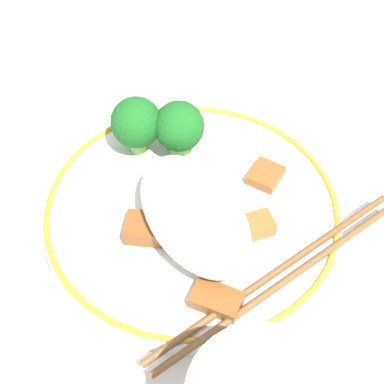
% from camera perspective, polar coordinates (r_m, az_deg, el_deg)
% --- Properties ---
extents(ground_plane, '(3.00, 3.00, 0.00)m').
position_cam_1_polar(ground_plane, '(0.50, -0.00, -2.56)').
color(ground_plane, silver).
extents(plate, '(0.23, 0.23, 0.02)m').
position_cam_1_polar(plate, '(0.50, -0.00, -1.90)').
color(plate, white).
rests_on(plate, ground_plane).
extents(rice_mound, '(0.12, 0.07, 0.04)m').
position_cam_1_polar(rice_mound, '(0.46, 0.19, -1.98)').
color(rice_mound, white).
rests_on(rice_mound, plate).
extents(broccoli_back_left, '(0.04, 0.04, 0.05)m').
position_cam_1_polar(broccoli_back_left, '(0.51, -1.17, 5.78)').
color(broccoli_back_left, '#7FB756').
rests_on(broccoli_back_left, plate).
extents(broccoli_back_center, '(0.04, 0.04, 0.05)m').
position_cam_1_polar(broccoli_back_center, '(0.51, -4.97, 6.11)').
color(broccoli_back_center, '#7FB756').
rests_on(broccoli_back_center, plate).
extents(meat_near_front, '(0.04, 0.04, 0.01)m').
position_cam_1_polar(meat_near_front, '(0.47, -4.24, -3.24)').
color(meat_near_front, brown).
rests_on(meat_near_front, plate).
extents(meat_near_left, '(0.02, 0.04, 0.01)m').
position_cam_1_polar(meat_near_left, '(0.47, 4.95, -3.21)').
color(meat_near_left, '#995B28').
rests_on(meat_near_left, plate).
extents(meat_near_right, '(0.03, 0.03, 0.01)m').
position_cam_1_polar(meat_near_right, '(0.51, 6.58, 1.44)').
color(meat_near_right, brown).
rests_on(meat_near_right, plate).
extents(meat_near_back, '(0.04, 0.04, 0.01)m').
position_cam_1_polar(meat_near_back, '(0.44, 2.17, -9.53)').
color(meat_near_back, brown).
rests_on(meat_near_back, plate).
extents(chopsticks, '(0.05, 0.23, 0.01)m').
position_cam_1_polar(chopsticks, '(0.46, 7.73, -7.58)').
color(chopsticks, brown).
rests_on(chopsticks, plate).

